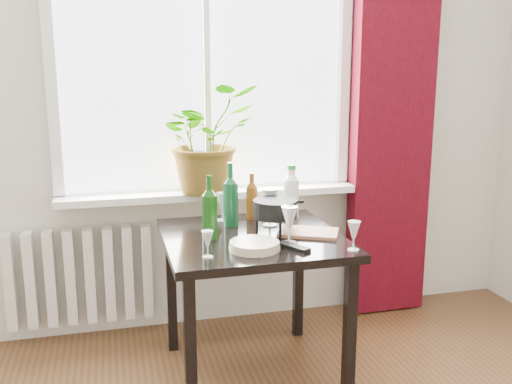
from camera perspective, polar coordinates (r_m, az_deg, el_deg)
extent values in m
cube|color=white|center=(3.30, -5.05, 13.37)|extent=(1.72, 0.08, 1.62)
cube|color=white|center=(3.31, -4.60, -0.15)|extent=(1.72, 0.20, 0.04)
cube|color=#38050D|center=(3.58, 13.51, 8.12)|extent=(0.50, 0.12, 2.56)
cube|color=silver|center=(3.42, -17.16, -8.03)|extent=(0.80, 0.10, 0.55)
cube|color=black|center=(2.78, -0.37, -4.73)|extent=(0.85, 0.85, 0.04)
cube|color=black|center=(2.53, -6.59, -15.73)|extent=(0.05, 0.05, 0.70)
cube|color=black|center=(3.19, -8.46, -9.67)|extent=(0.05, 0.05, 0.70)
cube|color=black|center=(2.71, 9.34, -13.81)|extent=(0.05, 0.05, 0.70)
cube|color=black|center=(3.33, 4.24, -8.56)|extent=(0.05, 0.05, 0.70)
imported|color=#3C731E|center=(3.21, -4.99, 5.33)|extent=(0.69, 0.65, 0.61)
cylinder|color=beige|center=(2.56, -0.15, -5.38)|extent=(0.28, 0.28, 0.04)
cube|color=black|center=(2.58, 3.77, -5.50)|extent=(0.13, 0.17, 0.02)
cube|color=#A96D4C|center=(2.81, 5.24, -4.05)|extent=(0.34, 0.29, 0.02)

